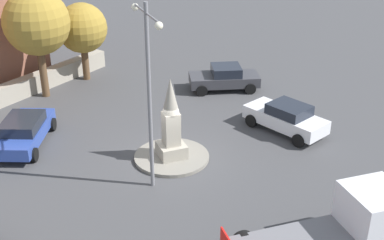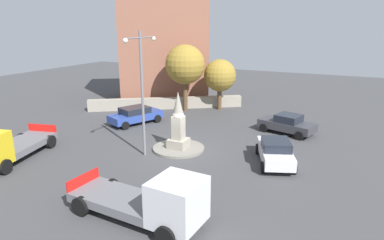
% 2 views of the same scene
% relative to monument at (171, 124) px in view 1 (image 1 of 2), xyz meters
% --- Properties ---
extents(ground_plane, '(80.00, 80.00, 0.00)m').
position_rel_monument_xyz_m(ground_plane, '(0.00, 0.00, -1.73)').
color(ground_plane, '#424244').
extents(traffic_island, '(3.36, 3.36, 0.16)m').
position_rel_monument_xyz_m(traffic_island, '(0.00, 0.00, -1.65)').
color(traffic_island, gray).
rests_on(traffic_island, ground).
extents(monument, '(1.17, 1.17, 3.68)m').
position_rel_monument_xyz_m(monument, '(0.00, 0.00, 0.00)').
color(monument, '#9E9687').
rests_on(monument, traffic_island).
extents(streetlamp, '(3.10, 0.28, 7.52)m').
position_rel_monument_xyz_m(streetlamp, '(1.76, -1.46, 2.84)').
color(streetlamp, slate).
rests_on(streetlamp, ground).
extents(car_blue_approaching, '(4.68, 3.31, 1.39)m').
position_rel_monument_xyz_m(car_blue_approaching, '(-3.77, -5.94, -0.99)').
color(car_blue_approaching, '#2D479E').
rests_on(car_blue_approaching, ground).
extents(car_dark_grey_passing, '(2.84, 4.36, 1.45)m').
position_rel_monument_xyz_m(car_dark_grey_passing, '(-6.54, 5.66, -0.99)').
color(car_dark_grey_passing, '#38383D').
rests_on(car_dark_grey_passing, ground).
extents(car_white_parked_left, '(4.45, 3.03, 1.48)m').
position_rel_monument_xyz_m(car_white_parked_left, '(-0.44, 6.13, -0.97)').
color(car_white_parked_left, silver).
rests_on(car_white_parked_left, ground).
extents(truck_white_near_island, '(2.57, 6.12, 2.22)m').
position_rel_monument_xyz_m(truck_white_near_island, '(8.01, 3.16, -0.69)').
color(truck_white_near_island, silver).
rests_on(truck_white_near_island, ground).
extents(stone_boundary_wall, '(8.74, 12.55, 1.06)m').
position_rel_monument_xyz_m(stone_boundary_wall, '(-9.32, -6.26, -1.20)').
color(stone_boundary_wall, '#9E9687').
rests_on(stone_boundary_wall, ground).
extents(tree_near_wall, '(2.99, 2.99, 4.74)m').
position_rel_monument_xyz_m(tree_near_wall, '(-11.27, -1.57, 1.49)').
color(tree_near_wall, brown).
rests_on(tree_near_wall, ground).
extents(tree_mid_cluster, '(3.61, 3.61, 6.12)m').
position_rel_monument_xyz_m(tree_mid_cluster, '(-9.45, -4.28, 2.55)').
color(tree_mid_cluster, brown).
rests_on(tree_mid_cluster, ground).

